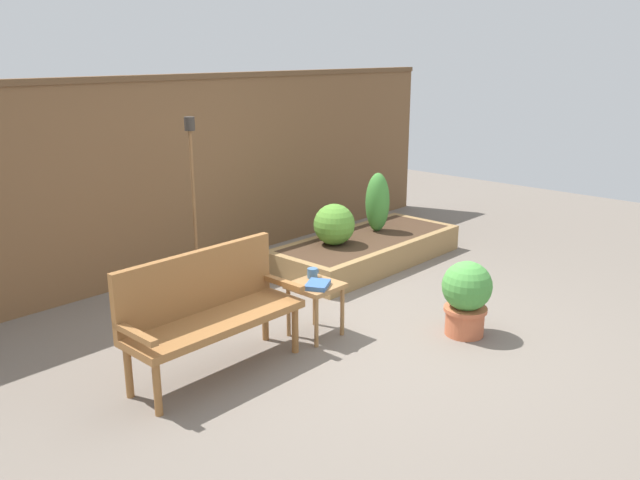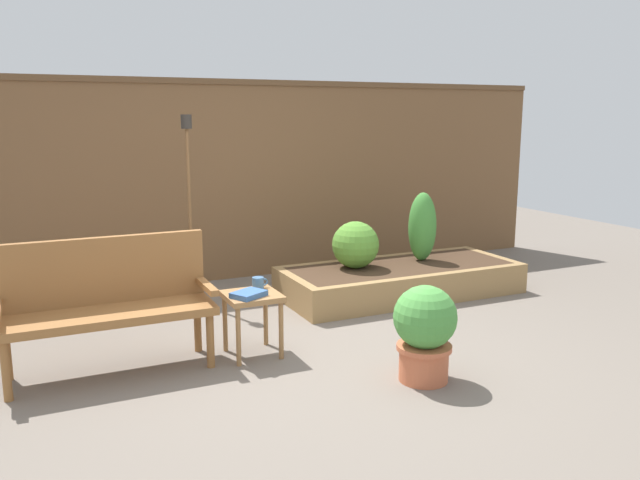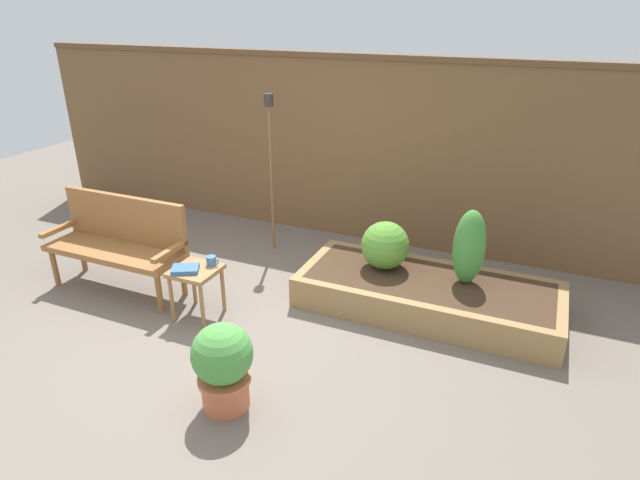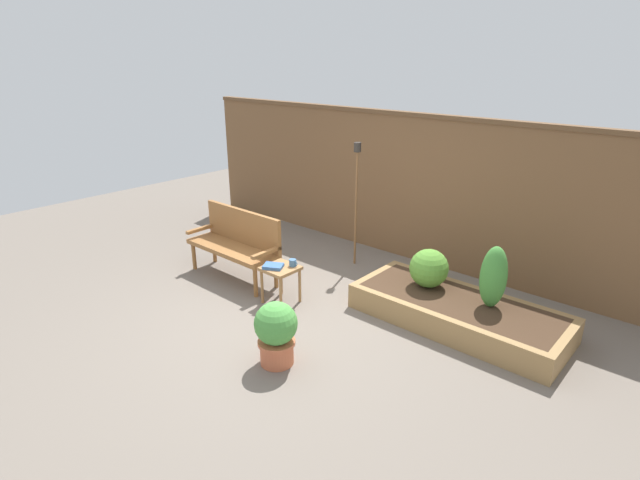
{
  "view_description": "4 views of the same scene",
  "coord_description": "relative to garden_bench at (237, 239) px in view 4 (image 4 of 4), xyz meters",
  "views": [
    {
      "loc": [
        -4.2,
        -3.33,
        2.4
      ],
      "look_at": [
        0.13,
        0.67,
        0.68
      ],
      "focal_mm": 36.56,
      "sensor_mm": 36.0,
      "label": 1
    },
    {
      "loc": [
        -1.86,
        -4.15,
        1.79
      ],
      "look_at": [
        0.49,
        0.92,
        0.7
      ],
      "focal_mm": 36.09,
      "sensor_mm": 36.0,
      "label": 2
    },
    {
      "loc": [
        2.36,
        -3.19,
        2.65
      ],
      "look_at": [
        0.62,
        0.79,
        0.72
      ],
      "focal_mm": 29.95,
      "sensor_mm": 36.0,
      "label": 3
    },
    {
      "loc": [
        3.66,
        -3.59,
        2.92
      ],
      "look_at": [
        -0.03,
        0.6,
        0.82
      ],
      "focal_mm": 27.86,
      "sensor_mm": 36.0,
      "label": 4
    }
  ],
  "objects": [
    {
      "name": "fence_back",
      "position": [
        1.39,
        2.17,
        0.55
      ],
      "size": [
        8.4,
        0.14,
        2.16
      ],
      "color": "brown",
      "rests_on": "ground_plane"
    },
    {
      "name": "book_on_table",
      "position": [
        0.97,
        -0.24,
        -0.04
      ],
      "size": [
        0.29,
        0.27,
        0.04
      ],
      "primitive_type": "cube",
      "rotation": [
        0.0,
        0.0,
        0.5
      ],
      "color": "#38609E",
      "rests_on": "side_table"
    },
    {
      "name": "side_table",
      "position": [
        1.02,
        -0.17,
        -0.15
      ],
      "size": [
        0.4,
        0.4,
        0.48
      ],
      "color": "#9E7042",
      "rests_on": "ground_plane"
    },
    {
      "name": "shrub_far_corner",
      "position": [
        3.23,
        0.89,
        0.11
      ],
      "size": [
        0.29,
        0.29,
        0.71
      ],
      "color": "brown",
      "rests_on": "raised_planter_bed"
    },
    {
      "name": "raised_planter_bed",
      "position": [
        2.92,
        0.79,
        -0.39
      ],
      "size": [
        2.4,
        1.0,
        0.3
      ],
      "color": "#997547",
      "rests_on": "ground_plane"
    },
    {
      "name": "tiki_torch",
      "position": [
        0.95,
        1.41,
        0.67
      ],
      "size": [
        0.1,
        0.1,
        1.79
      ],
      "color": "brown",
      "rests_on": "ground_plane"
    },
    {
      "name": "cup_on_table",
      "position": [
        1.11,
        -0.05,
        -0.02
      ],
      "size": [
        0.13,
        0.09,
        0.09
      ],
      "color": "teal",
      "rests_on": "side_table"
    },
    {
      "name": "ground_plane",
      "position": [
        1.39,
        -0.43,
        -0.54
      ],
      "size": [
        14.0,
        14.0,
        0.0
      ],
      "primitive_type": "plane",
      "color": "#70665B"
    },
    {
      "name": "potted_boxwood",
      "position": [
        1.92,
        -1.12,
        -0.18
      ],
      "size": [
        0.43,
        0.43,
        0.67
      ],
      "color": "#C66642",
      "rests_on": "ground_plane"
    },
    {
      "name": "garden_bench",
      "position": [
        0.0,
        0.0,
        0.0
      ],
      "size": [
        1.44,
        0.48,
        0.94
      ],
      "color": "#936033",
      "rests_on": "ground_plane"
    },
    {
      "name": "shrub_near_bench",
      "position": [
        2.46,
        0.89,
        -0.01
      ],
      "size": [
        0.46,
        0.46,
        0.46
      ],
      "color": "brown",
      "rests_on": "raised_planter_bed"
    }
  ]
}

